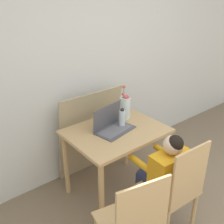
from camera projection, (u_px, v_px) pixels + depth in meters
wall_back at (100, 62)px, 2.89m from camera, size 6.40×0.05×2.50m
dining_table at (116, 140)px, 2.57m from camera, size 0.92×0.70×0.75m
chair_occupied at (175, 190)px, 2.15m from camera, size 0.42×0.42×0.94m
person_seated at (165, 170)px, 2.19m from camera, size 0.37×0.44×0.96m
laptop at (112, 124)px, 2.51m from camera, size 0.41×0.30×0.24m
flower_vase at (125, 107)px, 2.71m from camera, size 0.11×0.11×0.36m
water_bottle at (122, 118)px, 2.56m from camera, size 0.06×0.06×0.19m
cardboard_panel at (91, 133)px, 2.97m from camera, size 0.79×0.16×1.00m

